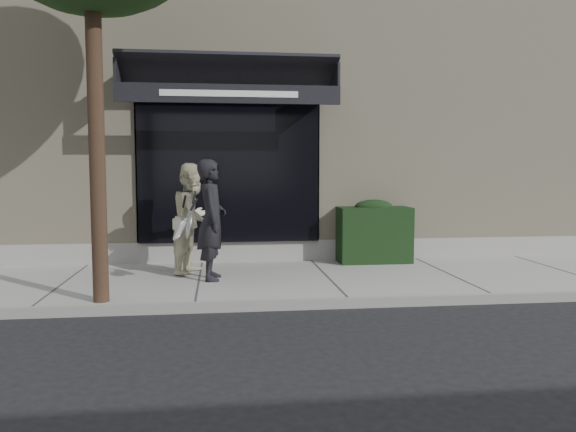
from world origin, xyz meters
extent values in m
plane|color=black|center=(0.00, 0.00, 0.00)|extent=(80.00, 80.00, 0.00)
cube|color=gray|center=(0.00, 0.00, 0.06)|extent=(20.00, 3.00, 0.12)
cube|color=gray|center=(0.00, -1.55, 0.07)|extent=(20.00, 0.10, 0.14)
cube|color=beige|center=(0.00, 5.00, 2.75)|extent=(14.00, 7.00, 5.50)
cube|color=gray|center=(0.00, 1.70, 0.25)|extent=(14.02, 0.42, 0.50)
cube|color=black|center=(-1.50, 1.55, 1.80)|extent=(3.20, 0.30, 2.60)
cube|color=gray|center=(-3.10, 1.70, 1.80)|extent=(0.08, 0.40, 2.60)
cube|color=gray|center=(0.10, 1.70, 1.80)|extent=(0.08, 0.40, 2.60)
cube|color=gray|center=(-1.50, 1.70, 3.14)|extent=(3.36, 0.40, 0.12)
cube|color=black|center=(-1.50, 1.00, 3.40)|extent=(3.60, 1.03, 0.55)
cube|color=black|center=(-1.50, 0.50, 3.01)|extent=(3.60, 0.05, 0.30)
cube|color=white|center=(-1.50, 0.47, 3.01)|extent=(2.20, 0.01, 0.10)
cube|color=black|center=(-3.28, 1.00, 3.32)|extent=(0.04, 1.00, 0.45)
cube|color=black|center=(0.28, 1.00, 3.32)|extent=(0.04, 1.00, 0.45)
cube|color=black|center=(1.10, 1.25, 0.62)|extent=(1.30, 0.70, 1.00)
ellipsoid|color=black|center=(1.10, 1.25, 1.12)|extent=(0.71, 0.38, 0.27)
cylinder|color=black|center=(-3.20, -1.30, 2.40)|extent=(0.20, 0.20, 4.80)
imported|color=black|center=(-1.80, -0.04, 1.04)|extent=(0.46, 0.68, 1.84)
torus|color=silver|center=(-2.13, -0.34, 0.99)|extent=(0.14, 0.31, 0.30)
cylinder|color=silver|center=(-2.13, -0.34, 0.99)|extent=(0.10, 0.28, 0.27)
cylinder|color=silver|center=(-2.13, -0.34, 0.99)|extent=(0.18, 0.05, 0.06)
cylinder|color=black|center=(-2.13, -0.34, 0.99)|extent=(0.20, 0.07, 0.07)
torus|color=silver|center=(-2.24, -0.45, 0.94)|extent=(0.26, 0.34, 0.28)
cylinder|color=silver|center=(-2.24, -0.45, 0.94)|extent=(0.21, 0.30, 0.24)
cylinder|color=silver|center=(-2.24, -0.45, 0.94)|extent=(0.16, 0.07, 0.11)
cylinder|color=black|center=(-2.24, -0.45, 0.94)|extent=(0.19, 0.09, 0.13)
imported|color=beige|center=(-2.10, 0.54, 1.01)|extent=(0.92, 1.04, 1.79)
torus|color=silver|center=(-2.31, 0.22, 0.90)|extent=(0.14, 0.31, 0.30)
cylinder|color=silver|center=(-2.31, 0.22, 0.90)|extent=(0.10, 0.28, 0.27)
cylinder|color=silver|center=(-2.31, 0.22, 0.90)|extent=(0.18, 0.05, 0.06)
cylinder|color=black|center=(-2.31, 0.22, 0.90)|extent=(0.20, 0.07, 0.07)
camera|label=1|loc=(-1.68, -8.63, 1.84)|focal=35.00mm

